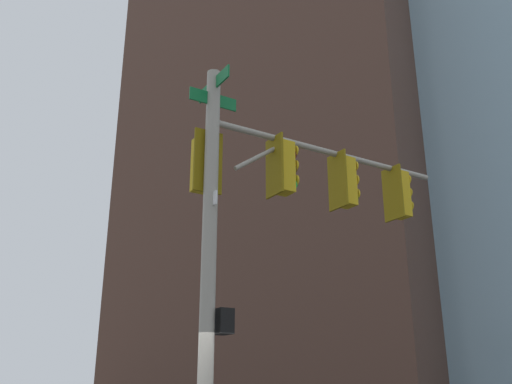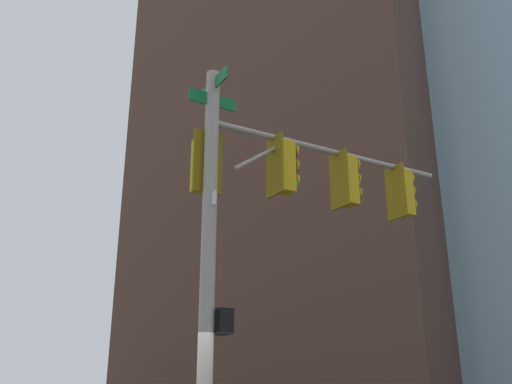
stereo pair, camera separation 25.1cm
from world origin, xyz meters
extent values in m
cylinder|color=#9E998C|center=(-0.44, 0.24, 3.57)|extent=(0.25, 0.25, 7.14)
cylinder|color=#9E998C|center=(-2.71, 1.67, 6.14)|extent=(4.61, 2.95, 0.12)
cylinder|color=#9E998C|center=(-1.25, 0.76, 5.69)|extent=(0.92, 0.62, 0.75)
cube|color=#0F6B33|center=(-0.44, 0.24, 6.89)|extent=(0.63, 0.98, 0.24)
cube|color=#0F6B33|center=(-0.44, 0.24, 6.59)|extent=(0.80, 0.52, 0.24)
cube|color=white|center=(-0.44, 0.24, 4.67)|extent=(0.26, 0.40, 0.24)
cube|color=gold|center=(-1.70, 1.03, 5.58)|extent=(0.47, 0.47, 1.00)
cube|color=#7D640C|center=(-1.54, 0.93, 5.58)|extent=(0.32, 0.48, 1.16)
sphere|color=#470A07|center=(-1.87, 1.14, 5.88)|extent=(0.20, 0.20, 0.20)
cylinder|color=gold|center=(-1.93, 1.18, 5.97)|extent=(0.16, 0.22, 0.23)
sphere|color=#4C330A|center=(-1.87, 1.14, 5.58)|extent=(0.20, 0.20, 0.20)
cylinder|color=gold|center=(-1.93, 1.18, 5.67)|extent=(0.16, 0.22, 0.23)
sphere|color=green|center=(-1.87, 1.14, 5.28)|extent=(0.20, 0.20, 0.20)
cylinder|color=gold|center=(-1.93, 1.18, 5.37)|extent=(0.16, 0.22, 0.23)
cube|color=gold|center=(-2.96, 1.83, 5.58)|extent=(0.47, 0.47, 1.00)
cube|color=#7D640C|center=(-2.80, 1.72, 5.58)|extent=(0.32, 0.48, 1.16)
sphere|color=#470A07|center=(-3.13, 1.93, 5.88)|extent=(0.20, 0.20, 0.20)
cylinder|color=gold|center=(-3.19, 1.97, 5.97)|extent=(0.16, 0.22, 0.23)
sphere|color=#F29E0C|center=(-3.13, 1.93, 5.58)|extent=(0.20, 0.20, 0.20)
cylinder|color=gold|center=(-3.19, 1.97, 5.67)|extent=(0.16, 0.22, 0.23)
sphere|color=#0A3819|center=(-3.13, 1.93, 5.28)|extent=(0.20, 0.20, 0.20)
cylinder|color=gold|center=(-3.19, 1.97, 5.37)|extent=(0.16, 0.22, 0.23)
cube|color=gold|center=(-4.22, 2.62, 5.58)|extent=(0.47, 0.47, 1.00)
cube|color=#7D640C|center=(-4.06, 2.52, 5.58)|extent=(0.32, 0.48, 1.16)
sphere|color=red|center=(-4.40, 2.73, 5.88)|extent=(0.20, 0.20, 0.20)
cylinder|color=gold|center=(-4.45, 2.76, 5.97)|extent=(0.16, 0.22, 0.23)
sphere|color=#4C330A|center=(-4.40, 2.73, 5.58)|extent=(0.20, 0.20, 0.20)
cylinder|color=gold|center=(-4.45, 2.76, 5.67)|extent=(0.16, 0.22, 0.23)
sphere|color=#0A3819|center=(-4.40, 2.73, 5.28)|extent=(0.20, 0.20, 0.20)
cylinder|color=gold|center=(-4.45, 2.76, 5.37)|extent=(0.16, 0.22, 0.23)
cube|color=gold|center=(-0.61, -0.03, 5.44)|extent=(0.47, 0.47, 1.00)
cube|color=#7D640C|center=(-0.51, 0.13, 5.44)|extent=(0.48, 0.32, 1.16)
sphere|color=red|center=(-0.72, -0.20, 5.74)|extent=(0.20, 0.20, 0.20)
cylinder|color=gold|center=(-0.75, -0.26, 5.83)|extent=(0.22, 0.16, 0.23)
sphere|color=#4C330A|center=(-0.72, -0.20, 5.44)|extent=(0.20, 0.20, 0.20)
cylinder|color=gold|center=(-0.75, -0.26, 5.53)|extent=(0.22, 0.16, 0.23)
sphere|color=#0A3819|center=(-0.72, -0.20, 5.14)|extent=(0.20, 0.20, 0.20)
cylinder|color=gold|center=(-0.75, -0.26, 5.23)|extent=(0.22, 0.16, 0.23)
cube|color=black|center=(-0.67, 0.39, 2.68)|extent=(0.40, 0.44, 0.40)
cube|color=#EA5914|center=(-0.78, 0.46, 2.68)|extent=(0.15, 0.22, 0.28)
cube|color=#4C3328|center=(-31.37, -9.52, 25.20)|extent=(24.39, 18.39, 50.39)
cube|color=#4C3328|center=(-44.52, 0.23, 14.58)|extent=(20.37, 17.96, 29.16)
camera|label=1|loc=(7.27, 4.96, 1.66)|focal=39.59mm
camera|label=2|loc=(7.15, 5.18, 1.66)|focal=39.59mm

